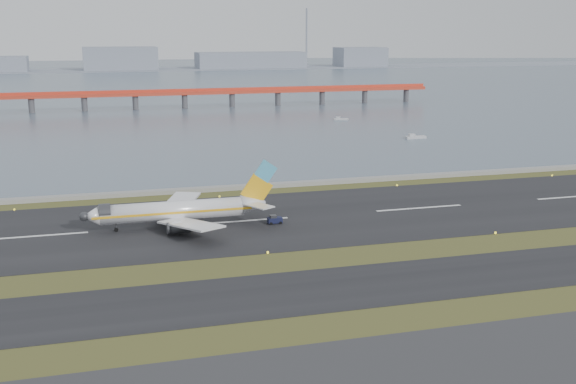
% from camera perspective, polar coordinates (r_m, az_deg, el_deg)
% --- Properties ---
extents(ground, '(1000.00, 1000.00, 0.00)m').
position_cam_1_polar(ground, '(119.44, -0.70, -5.95)').
color(ground, '#37491A').
rests_on(ground, ground).
extents(taxiway_strip, '(1000.00, 18.00, 0.10)m').
position_cam_1_polar(taxiway_strip, '(108.57, 0.99, -7.87)').
color(taxiway_strip, black).
rests_on(taxiway_strip, ground).
extents(runway_strip, '(1000.00, 45.00, 0.10)m').
position_cam_1_polar(runway_strip, '(147.35, -3.80, -2.33)').
color(runway_strip, black).
rests_on(runway_strip, ground).
extents(seawall, '(1000.00, 2.50, 1.00)m').
position_cam_1_polar(seawall, '(175.86, -5.89, 0.25)').
color(seawall, gray).
rests_on(seawall, ground).
extents(bay_water, '(1400.00, 800.00, 1.30)m').
position_cam_1_polar(bay_water, '(571.22, -13.16, 8.54)').
color(bay_water, '#485867').
rests_on(bay_water, ground).
extents(red_pier, '(260.00, 5.00, 10.20)m').
position_cam_1_polar(red_pier, '(363.92, -8.19, 7.70)').
color(red_pier, red).
rests_on(red_pier, ground).
extents(far_shoreline, '(1400.00, 80.00, 60.50)m').
position_cam_1_polar(far_shoreline, '(731.16, -12.82, 9.87)').
color(far_shoreline, gray).
rests_on(far_shoreline, ground).
extents(airliner, '(38.52, 32.89, 12.80)m').
position_cam_1_polar(airliner, '(143.56, -8.50, -1.45)').
color(airliner, white).
rests_on(airliner, ground).
extents(pushback_tug, '(2.89, 1.73, 1.85)m').
position_cam_1_polar(pushback_tug, '(145.09, -1.07, -2.20)').
color(pushback_tug, '#131635').
rests_on(pushback_tug, ground).
extents(workboat_near, '(7.64, 2.59, 1.84)m').
position_cam_1_polar(workboat_near, '(263.69, 9.99, 4.31)').
color(workboat_near, '#B9B9BD').
rests_on(workboat_near, ground).
extents(workboat_far, '(6.41, 3.35, 1.49)m').
position_cam_1_polar(workboat_far, '(314.43, 4.18, 5.77)').
color(workboat_far, '#B9B9BD').
rests_on(workboat_far, ground).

